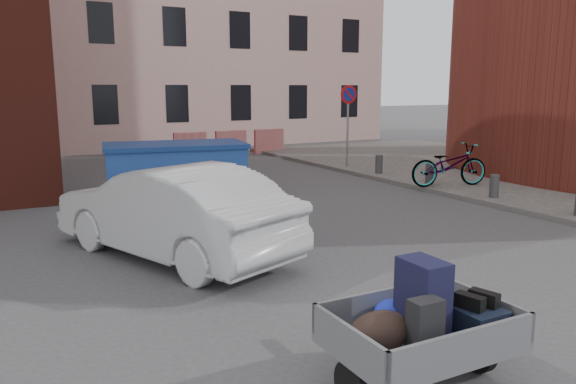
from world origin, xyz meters
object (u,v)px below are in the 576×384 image
silver_car (172,211)px  bicycle (449,165)px  trailer (420,327)px  dumpster (176,172)px

silver_car → bicycle: silver_car is taller
trailer → dumpster: bearing=86.2°
dumpster → silver_car: (-1.47, -4.45, 0.05)m
silver_car → bicycle: bearing=174.2°
trailer → dumpster: size_ratio=0.51×
dumpster → trailer: bearing=-84.4°
trailer → bicycle: bearing=45.0°
trailer → bicycle: size_ratio=0.85×
trailer → silver_car: size_ratio=0.40×
dumpster → bicycle: bearing=-8.1°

